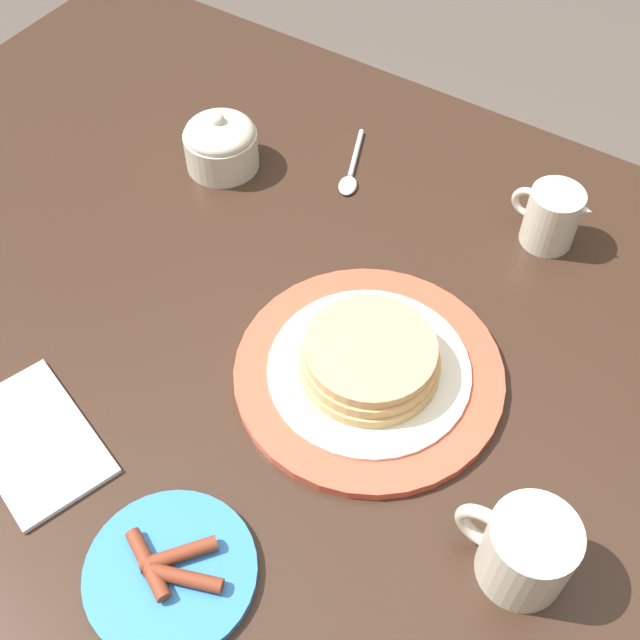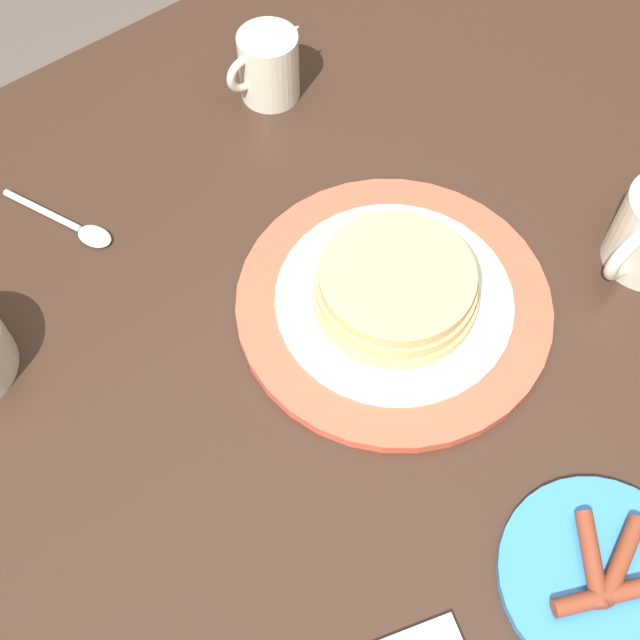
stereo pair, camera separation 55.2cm
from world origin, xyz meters
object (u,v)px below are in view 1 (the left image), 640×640
at_px(side_plate_bacon, 171,571).
at_px(spoon, 351,173).
at_px(pancake_plate, 368,368).
at_px(creamer_pitcher, 552,216).
at_px(sugar_bowl, 221,143).
at_px(coffee_mug, 524,550).
at_px(napkin, 34,441).

distance_m(side_plate_bacon, spoon, 0.57).
xyz_separation_m(pancake_plate, spoon, (0.18, -0.27, -0.02)).
distance_m(creamer_pitcher, spoon, 0.27).
bearing_deg(sugar_bowl, coffee_mug, 151.88).
relative_size(coffee_mug, sugar_bowl, 1.14).
height_order(pancake_plate, napkin, pancake_plate).
bearing_deg(spoon, sugar_bowl, 25.80).
bearing_deg(coffee_mug, side_plate_bacon, 33.83).
relative_size(creamer_pitcher, sugar_bowl, 1.02).
xyz_separation_m(side_plate_bacon, napkin, (0.20, -0.03, -0.00)).
distance_m(napkin, spoon, 0.52).
xyz_separation_m(side_plate_bacon, coffee_mug, (-0.26, -0.17, 0.04)).
height_order(side_plate_bacon, napkin, side_plate_bacon).
relative_size(pancake_plate, side_plate_bacon, 1.83).
relative_size(sugar_bowl, napkin, 0.50).
distance_m(coffee_mug, sugar_bowl, 0.63).
xyz_separation_m(pancake_plate, coffee_mug, (-0.22, 0.11, 0.02)).
relative_size(side_plate_bacon, creamer_pitcher, 1.60).
height_order(pancake_plate, coffee_mug, coffee_mug).
distance_m(pancake_plate, spoon, 0.32).
relative_size(coffee_mug, creamer_pitcher, 1.11).
distance_m(creamer_pitcher, sugar_bowl, 0.43).
height_order(side_plate_bacon, spoon, side_plate_bacon).
relative_size(sugar_bowl, spoon, 0.76).
relative_size(pancake_plate, spoon, 2.28).
bearing_deg(napkin, creamer_pitcher, -120.68).
bearing_deg(napkin, side_plate_bacon, 171.28).
xyz_separation_m(coffee_mug, creamer_pitcher, (0.14, -0.40, -0.00)).
height_order(pancake_plate, spoon, pancake_plate).
relative_size(side_plate_bacon, sugar_bowl, 1.63).
height_order(creamer_pitcher, spoon, creamer_pitcher).
bearing_deg(side_plate_bacon, napkin, -8.72).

